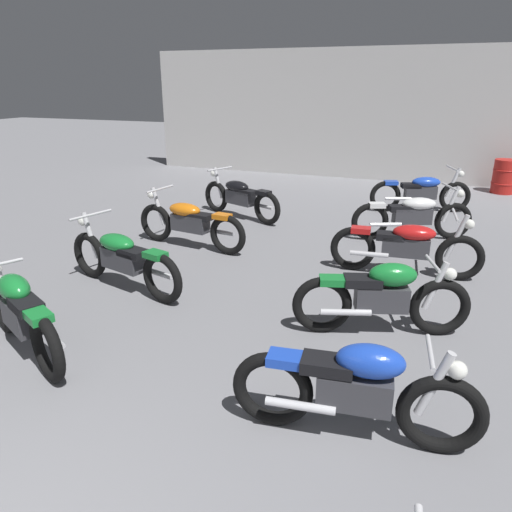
{
  "coord_description": "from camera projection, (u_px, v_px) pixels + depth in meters",
  "views": [
    {
      "loc": [
        2.17,
        -0.4,
        2.69
      ],
      "look_at": [
        0.0,
        5.1,
        0.55
      ],
      "focal_mm": 33.86,
      "sensor_mm": 36.0,
      "label": 1
    }
  ],
  "objects": [
    {
      "name": "back_wall",
      "position": [
        371.0,
        115.0,
        13.62
      ],
      "size": [
        13.47,
        0.24,
        3.6
      ],
      "primitive_type": "cube",
      "color": "#BCBAB7",
      "rests_on": "ground"
    },
    {
      "name": "motorcycle_left_row_1",
      "position": [
        21.0,
        313.0,
        4.94
      ],
      "size": [
        1.82,
        0.96,
        0.88
      ],
      "color": "black",
      "rests_on": "ground"
    },
    {
      "name": "motorcycle_left_row_2",
      "position": [
        122.0,
        258.0,
        6.51
      ],
      "size": [
        2.13,
        0.81,
        0.97
      ],
      "color": "black",
      "rests_on": "ground"
    },
    {
      "name": "motorcycle_left_row_4",
      "position": [
        240.0,
        196.0,
        9.98
      ],
      "size": [
        2.05,
        1.01,
        0.97
      ],
      "color": "black",
      "rests_on": "ground"
    },
    {
      "name": "motorcycle_left_row_3",
      "position": [
        189.0,
        222.0,
        8.18
      ],
      "size": [
        2.17,
        0.68,
        0.97
      ],
      "color": "black",
      "rests_on": "ground"
    },
    {
      "name": "motorcycle_right_row_2",
      "position": [
        382.0,
        296.0,
        5.33
      ],
      "size": [
        1.9,
        0.77,
        0.88
      ],
      "color": "black",
      "rests_on": "ground"
    },
    {
      "name": "motorcycle_right_row_1",
      "position": [
        356.0,
        388.0,
        3.73
      ],
      "size": [
        1.97,
        0.55,
        0.88
      ],
      "color": "black",
      "rests_on": "ground"
    },
    {
      "name": "motorcycle_right_row_3",
      "position": [
        407.0,
        246.0,
        6.99
      ],
      "size": [
        2.17,
        0.68,
        0.97
      ],
      "color": "black",
      "rests_on": "ground"
    },
    {
      "name": "motorcycle_right_row_5",
      "position": [
        421.0,
        191.0,
        10.45
      ],
      "size": [
        2.09,
        0.94,
        0.97
      ],
      "color": "black",
      "rests_on": "ground"
    },
    {
      "name": "motorcycle_right_row_4",
      "position": [
        413.0,
        215.0,
        8.6
      ],
      "size": [
        2.04,
        1.02,
        0.97
      ],
      "color": "black",
      "rests_on": "ground"
    },
    {
      "name": "oil_drum",
      "position": [
        504.0,
        176.0,
        12.24
      ],
      "size": [
        0.59,
        0.59,
        0.85
      ],
      "color": "red",
      "rests_on": "ground"
    }
  ]
}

